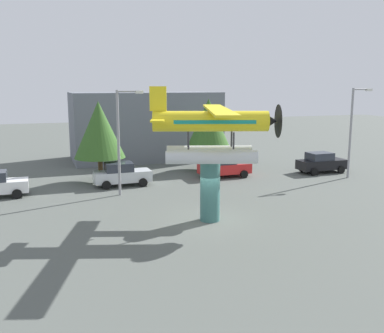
# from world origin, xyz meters

# --- Properties ---
(ground_plane) EXTENTS (140.00, 140.00, 0.00)m
(ground_plane) POSITION_xyz_m (0.00, 0.00, 0.00)
(ground_plane) COLOR #515651
(display_pedestal) EXTENTS (1.10, 1.10, 3.38)m
(display_pedestal) POSITION_xyz_m (0.00, 0.00, 1.69)
(display_pedestal) COLOR #386B66
(display_pedestal) RESTS_ON ground
(floatplane_monument) EXTENTS (7.20, 10.23, 4.00)m
(floatplane_monument) POSITION_xyz_m (0.12, -0.04, 5.05)
(floatplane_monument) COLOR silver
(floatplane_monument) RESTS_ON display_pedestal
(car_mid_silver) EXTENTS (4.20, 2.02, 1.76)m
(car_mid_silver) POSITION_xyz_m (-3.04, 10.23, 0.88)
(car_mid_silver) COLOR silver
(car_mid_silver) RESTS_ON ground
(car_far_red) EXTENTS (4.20, 2.02, 1.76)m
(car_far_red) POSITION_xyz_m (5.42, 10.56, 0.88)
(car_far_red) COLOR red
(car_far_red) RESTS_ON ground
(car_distant_black) EXTENTS (4.20, 2.02, 1.76)m
(car_distant_black) POSITION_xyz_m (14.08, 9.52, 0.88)
(car_distant_black) COLOR black
(car_distant_black) RESTS_ON ground
(streetlight_primary) EXTENTS (1.84, 0.28, 7.13)m
(streetlight_primary) POSITION_xyz_m (-3.48, 7.44, 4.19)
(streetlight_primary) COLOR gray
(streetlight_primary) RESTS_ON ground
(streetlight_secondary) EXTENTS (1.84, 0.28, 7.21)m
(streetlight_secondary) POSITION_xyz_m (15.10, 7.00, 4.23)
(streetlight_secondary) COLOR gray
(streetlight_secondary) RESTS_ON ground
(storefront_building) EXTENTS (14.51, 7.29, 6.73)m
(storefront_building) POSITION_xyz_m (1.60, 22.00, 3.36)
(storefront_building) COLOR slate
(storefront_building) RESTS_ON ground
(tree_east) EXTENTS (3.89, 3.89, 6.26)m
(tree_east) POSITION_xyz_m (-4.35, 12.01, 4.09)
(tree_east) COLOR brown
(tree_east) RESTS_ON ground
(tree_center_back) EXTENTS (4.13, 4.13, 6.30)m
(tree_center_back) POSITION_xyz_m (5.30, 13.72, 4.00)
(tree_center_back) COLOR brown
(tree_center_back) RESTS_ON ground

